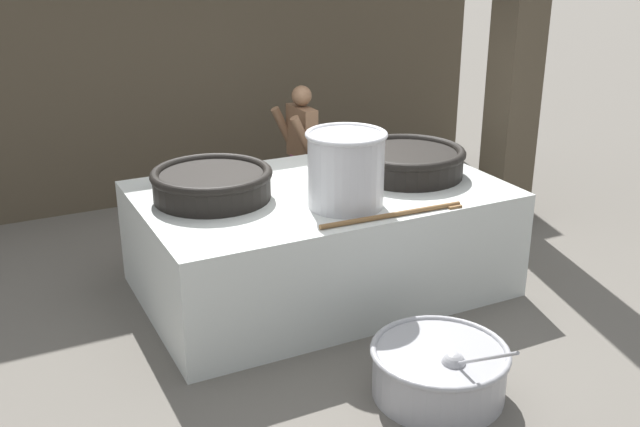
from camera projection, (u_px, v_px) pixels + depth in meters
name	position (u px, v px, depth m)	size (l,w,h in m)	color
ground_plane	(320.00, 286.00, 6.90)	(60.00, 60.00, 0.00)	#666059
back_wall	(202.00, 22.00, 8.72)	(7.36, 0.24, 4.13)	#4C4233
support_pillar	(519.00, 36.00, 7.62)	(0.41, 0.41, 4.13)	#4C4233
hearth_platform	(320.00, 238.00, 6.73)	(3.14, 1.98, 0.96)	silver
giant_wok_near	(212.00, 183.00, 6.25)	(1.02, 1.02, 0.26)	black
giant_wok_far	(407.00, 160.00, 6.85)	(1.06, 1.06, 0.26)	black
stock_pot	(346.00, 168.00, 6.02)	(0.66, 0.66, 0.63)	#B7B7BC
stirring_paddle	(399.00, 214.00, 5.91)	(1.26, 0.12, 0.04)	brown
cook	(301.00, 151.00, 8.06)	(0.37, 0.57, 1.55)	brown
prep_bowl_vegetables	(439.00, 369.00, 5.24)	(0.98, 1.27, 0.78)	#9E9EA3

